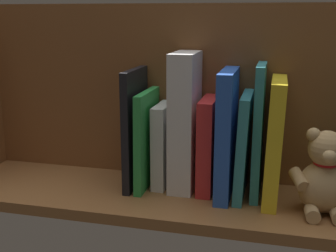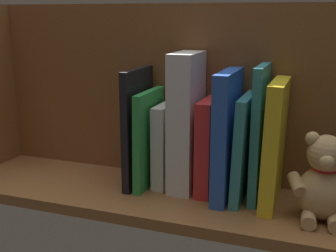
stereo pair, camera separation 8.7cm
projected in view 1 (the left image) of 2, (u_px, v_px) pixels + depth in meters
ground_plane at (168, 197)px, 90.87cm from camera, size 95.01×25.55×2.20cm
shelf_back_panel at (180, 93)px, 95.79cm from camera, size 95.01×1.50×37.81cm
teddy_bear at (325, 176)px, 79.76cm from camera, size 12.92×10.45×15.93cm
book_2 at (274, 141)px, 84.50cm from camera, size 3.33×15.06×23.96cm
book_3 at (258, 131)px, 86.37cm from camera, size 1.66×12.00×26.43cm
book_4 at (243, 146)px, 86.86cm from camera, size 2.56×13.83×20.73cm
book_5 at (227, 134)px, 86.70cm from camera, size 2.87×14.64×25.24cm
book_6 at (208, 145)px, 89.79cm from camera, size 3.02×11.58×19.27cm
dictionary_thick_white at (185, 122)px, 89.85cm from camera, size 4.91×11.33×28.33cm
book_7 at (163, 145)px, 92.88cm from camera, size 2.73×10.33×17.47cm
book_8 at (147, 139)px, 91.74cm from camera, size 1.87×13.54×20.40cm
book_9 at (135, 128)px, 91.77cm from camera, size 1.54×13.57×24.82cm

